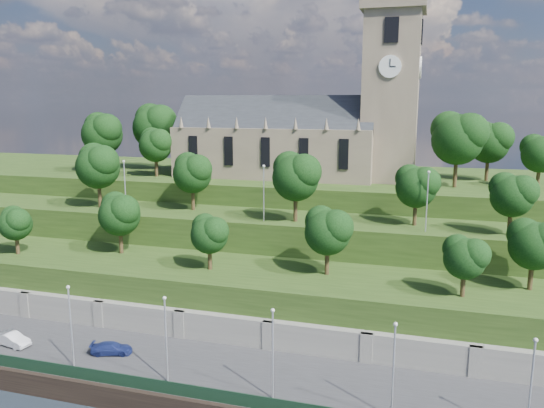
% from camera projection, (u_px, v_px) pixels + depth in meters
% --- Properties ---
extents(promenade, '(160.00, 12.00, 2.00)m').
position_uv_depth(promenade, '(204.00, 376.00, 51.36)').
color(promenade, '#2D2D30').
rests_on(promenade, ground).
extents(fence, '(160.00, 0.10, 1.20)m').
position_uv_depth(fence, '(178.00, 389.00, 45.97)').
color(fence, '#15301E').
rests_on(fence, promenade).
extents(retaining_wall, '(160.00, 2.10, 5.00)m').
position_uv_depth(retaining_wall, '(226.00, 336.00, 56.70)').
color(retaining_wall, slate).
rests_on(retaining_wall, ground).
extents(embankment_lower, '(160.00, 12.00, 8.00)m').
position_uv_depth(embankment_lower, '(244.00, 302.00, 62.09)').
color(embankment_lower, '#243B13').
rests_on(embankment_lower, ground).
extents(embankment_upper, '(160.00, 10.00, 12.00)m').
position_uv_depth(embankment_upper, '(270.00, 259.00, 72.08)').
color(embankment_upper, '#243B13').
rests_on(embankment_upper, ground).
extents(hilltop, '(160.00, 32.00, 15.00)m').
position_uv_depth(hilltop, '(305.00, 217.00, 91.58)').
color(hilltop, '#243B13').
rests_on(hilltop, ground).
extents(church, '(38.60, 12.35, 27.60)m').
position_uv_depth(church, '(305.00, 130.00, 84.70)').
color(church, '#70604F').
rests_on(church, hilltop).
extents(trees_lower, '(65.43, 8.71, 7.86)m').
position_uv_depth(trees_lower, '(270.00, 229.00, 60.02)').
color(trees_lower, '#342614').
rests_on(trees_lower, embankment_lower).
extents(trees_upper, '(60.77, 8.71, 9.28)m').
position_uv_depth(trees_upper, '(257.00, 174.00, 69.47)').
color(trees_upper, '#342614').
rests_on(trees_upper, embankment_upper).
extents(trees_hilltop, '(75.39, 15.75, 11.77)m').
position_uv_depth(trees_hilltop, '(273.00, 134.00, 85.05)').
color(trees_hilltop, '#342614').
rests_on(trees_hilltop, hilltop).
extents(lamp_posts_promenade, '(60.36, 0.36, 8.22)m').
position_uv_depth(lamp_posts_promenade, '(166.00, 333.00, 47.51)').
color(lamp_posts_promenade, '#B2B2B7').
rests_on(lamp_posts_promenade, promenade).
extents(lamp_posts_upper, '(40.36, 0.36, 7.27)m').
position_uv_depth(lamp_posts_upper, '(264.00, 189.00, 67.29)').
color(lamp_posts_upper, '#B2B2B7').
rests_on(lamp_posts_upper, embankment_upper).
extents(car_middle, '(4.35, 2.12, 1.37)m').
position_uv_depth(car_middle, '(12.00, 339.00, 55.39)').
color(car_middle, silver).
rests_on(car_middle, promenade).
extents(car_right, '(4.43, 2.82, 1.20)m').
position_uv_depth(car_right, '(112.00, 348.00, 53.58)').
color(car_right, navy).
rests_on(car_right, promenade).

